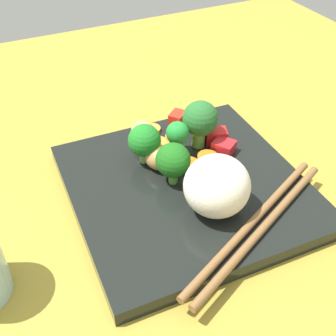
% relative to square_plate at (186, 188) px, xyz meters
% --- Properties ---
extents(ground_plane, '(1.10, 1.10, 0.02)m').
position_rel_square_plate_xyz_m(ground_plane, '(0.00, 0.00, -0.02)').
color(ground_plane, olive).
extents(square_plate, '(0.28, 0.28, 0.02)m').
position_rel_square_plate_xyz_m(square_plate, '(0.00, 0.00, 0.00)').
color(square_plate, black).
rests_on(square_plate, ground_plane).
extents(rice_mound, '(0.08, 0.08, 0.07)m').
position_rel_square_plate_xyz_m(rice_mound, '(-0.01, 0.05, 0.04)').
color(rice_mound, white).
rests_on(rice_mound, square_plate).
extents(broccoli_floret_0, '(0.04, 0.04, 0.05)m').
position_rel_square_plate_xyz_m(broccoli_floret_0, '(0.03, -0.06, 0.04)').
color(broccoli_floret_0, '#74B256').
rests_on(broccoli_floret_0, square_plate).
extents(broccoli_floret_1, '(0.05, 0.05, 0.06)m').
position_rel_square_plate_xyz_m(broccoli_floret_1, '(-0.05, -0.06, 0.05)').
color(broccoli_floret_1, '#5E9E42').
rests_on(broccoli_floret_1, square_plate).
extents(broccoli_floret_2, '(0.03, 0.03, 0.05)m').
position_rel_square_plate_xyz_m(broccoli_floret_2, '(-0.02, -0.06, 0.04)').
color(broccoli_floret_2, '#84B254').
rests_on(broccoli_floret_2, square_plate).
extents(broccoli_floret_3, '(0.04, 0.04, 0.05)m').
position_rel_square_plate_xyz_m(broccoli_floret_3, '(0.01, -0.01, 0.04)').
color(broccoli_floret_3, '#589D3B').
rests_on(broccoli_floret_3, square_plate).
extents(carrot_slice_0, '(0.04, 0.04, 0.00)m').
position_rel_square_plate_xyz_m(carrot_slice_0, '(-0.01, -0.03, 0.01)').
color(carrot_slice_0, orange).
rests_on(carrot_slice_0, square_plate).
extents(carrot_slice_1, '(0.03, 0.03, 0.01)m').
position_rel_square_plate_xyz_m(carrot_slice_1, '(-0.04, -0.03, 0.01)').
color(carrot_slice_1, orange).
rests_on(carrot_slice_1, square_plate).
extents(carrot_slice_2, '(0.04, 0.04, 0.00)m').
position_rel_square_plate_xyz_m(carrot_slice_2, '(-0.00, -0.08, 0.01)').
color(carrot_slice_2, orange).
rests_on(carrot_slice_2, square_plate).
extents(carrot_slice_3, '(0.03, 0.03, 0.01)m').
position_rel_square_plate_xyz_m(carrot_slice_3, '(-0.02, -0.08, 0.01)').
color(carrot_slice_3, orange).
rests_on(carrot_slice_3, square_plate).
extents(carrot_slice_4, '(0.03, 0.03, 0.01)m').
position_rel_square_plate_xyz_m(carrot_slice_4, '(-0.03, 0.00, 0.01)').
color(carrot_slice_4, orange).
rests_on(carrot_slice_4, square_plate).
extents(carrot_slice_5, '(0.03, 0.03, 0.00)m').
position_rel_square_plate_xyz_m(carrot_slice_5, '(-0.01, -0.12, 0.01)').
color(carrot_slice_5, orange).
rests_on(carrot_slice_5, square_plate).
extents(pepper_chunk_0, '(0.03, 0.03, 0.02)m').
position_rel_square_plate_xyz_m(pepper_chunk_0, '(-0.04, -0.11, 0.02)').
color(pepper_chunk_0, red).
rests_on(pepper_chunk_0, square_plate).
extents(pepper_chunk_1, '(0.03, 0.03, 0.02)m').
position_rel_square_plate_xyz_m(pepper_chunk_1, '(-0.07, -0.06, 0.02)').
color(pepper_chunk_1, red).
rests_on(pepper_chunk_1, square_plate).
extents(pepper_chunk_3, '(0.03, 0.03, 0.02)m').
position_rel_square_plate_xyz_m(pepper_chunk_3, '(-0.07, -0.03, 0.02)').
color(pepper_chunk_3, red).
rests_on(pepper_chunk_3, square_plate).
extents(chicken_piece_0, '(0.04, 0.04, 0.03)m').
position_rel_square_plate_xyz_m(chicken_piece_0, '(-0.07, -0.08, 0.02)').
color(chicken_piece_0, tan).
rests_on(chicken_piece_0, square_plate).
extents(chicken_piece_1, '(0.04, 0.04, 0.03)m').
position_rel_square_plate_xyz_m(chicken_piece_1, '(0.02, -0.04, 0.02)').
color(chicken_piece_1, '#B58849').
rests_on(chicken_piece_1, square_plate).
extents(chicken_piece_2, '(0.04, 0.04, 0.02)m').
position_rel_square_plate_xyz_m(chicken_piece_2, '(0.01, -0.10, 0.02)').
color(chicken_piece_2, tan).
rests_on(chicken_piece_2, square_plate).
extents(chicken_piece_3, '(0.03, 0.03, 0.02)m').
position_rel_square_plate_xyz_m(chicken_piece_3, '(0.02, -0.08, 0.02)').
color(chicken_piece_3, tan).
rests_on(chicken_piece_3, square_plate).
extents(chopstick_pair, '(0.23, 0.13, 0.01)m').
position_rel_square_plate_xyz_m(chopstick_pair, '(-0.03, 0.10, 0.01)').
color(chopstick_pair, brown).
rests_on(chopstick_pair, square_plate).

